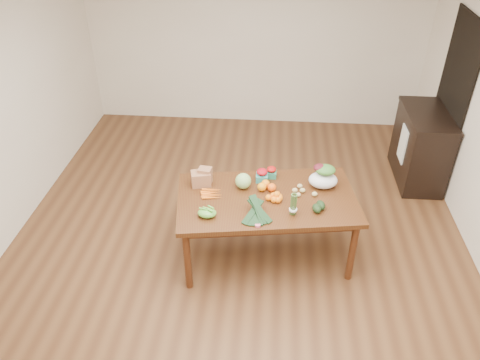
# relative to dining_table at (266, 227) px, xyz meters

# --- Properties ---
(floor) EXTENTS (6.00, 6.00, 0.00)m
(floor) POSITION_rel_dining_table_xyz_m (-0.30, 0.14, -0.38)
(floor) COLOR brown
(floor) RESTS_ON ground
(room_walls) EXTENTS (5.02, 6.02, 2.70)m
(room_walls) POSITION_rel_dining_table_xyz_m (-0.30, 0.14, 0.97)
(room_walls) COLOR white
(room_walls) RESTS_ON floor
(dining_table) EXTENTS (1.88, 1.23, 0.75)m
(dining_table) POSITION_rel_dining_table_xyz_m (0.00, 0.00, 0.00)
(dining_table) COLOR #462A10
(dining_table) RESTS_ON floor
(doorway_dark) EXTENTS (0.02, 1.00, 2.10)m
(doorway_dark) POSITION_rel_dining_table_xyz_m (2.18, 1.74, 0.68)
(doorway_dark) COLOR black
(doorway_dark) RESTS_ON floor
(cabinet) EXTENTS (0.52, 1.02, 0.94)m
(cabinet) POSITION_rel_dining_table_xyz_m (1.92, 1.63, 0.10)
(cabinet) COLOR black
(cabinet) RESTS_ON floor
(dish_towel) EXTENTS (0.02, 0.28, 0.45)m
(dish_towel) POSITION_rel_dining_table_xyz_m (1.66, 1.54, 0.18)
(dish_towel) COLOR white
(dish_towel) RESTS_ON cabinet
(paper_bag) EXTENTS (0.29, 0.25, 0.18)m
(paper_bag) POSITION_rel_dining_table_xyz_m (-0.68, 0.16, 0.47)
(paper_bag) COLOR #8D5A3F
(paper_bag) RESTS_ON dining_table
(cabbage) EXTENTS (0.16, 0.16, 0.16)m
(cabbage) POSITION_rel_dining_table_xyz_m (-0.25, 0.15, 0.46)
(cabbage) COLOR #A1BD6D
(cabbage) RESTS_ON dining_table
(strawberry_basket_a) EXTENTS (0.14, 0.14, 0.11)m
(strawberry_basket_a) POSITION_rel_dining_table_xyz_m (-0.06, 0.29, 0.43)
(strawberry_basket_a) COLOR #B10B1D
(strawberry_basket_a) RESTS_ON dining_table
(strawberry_basket_b) EXTENTS (0.12, 0.12, 0.09)m
(strawberry_basket_b) POSITION_rel_dining_table_xyz_m (0.03, 0.37, 0.42)
(strawberry_basket_b) COLOR red
(strawberry_basket_b) RESTS_ON dining_table
(orange_a) EXTENTS (0.09, 0.09, 0.09)m
(orange_a) POSITION_rel_dining_table_xyz_m (-0.06, 0.11, 0.42)
(orange_a) COLOR #FCA20F
(orange_a) RESTS_ON dining_table
(orange_b) EXTENTS (0.09, 0.09, 0.09)m
(orange_b) POSITION_rel_dining_table_xyz_m (-0.02, 0.17, 0.42)
(orange_b) COLOR orange
(orange_b) RESTS_ON dining_table
(orange_c) EXTENTS (0.09, 0.09, 0.09)m
(orange_c) POSITION_rel_dining_table_xyz_m (0.04, 0.11, 0.42)
(orange_c) COLOR orange
(orange_c) RESTS_ON dining_table
(mandarin_cluster) EXTENTS (0.21, 0.21, 0.10)m
(mandarin_cluster) POSITION_rel_dining_table_xyz_m (0.09, -0.04, 0.43)
(mandarin_cluster) COLOR orange
(mandarin_cluster) RESTS_ON dining_table
(carrots) EXTENTS (0.25, 0.22, 0.03)m
(carrots) POSITION_rel_dining_table_xyz_m (-0.54, 0.00, 0.39)
(carrots) COLOR #FF5A15
(carrots) RESTS_ON dining_table
(snap_pea_bag) EXTENTS (0.18, 0.13, 0.08)m
(snap_pea_bag) POSITION_rel_dining_table_xyz_m (-0.55, -0.34, 0.41)
(snap_pea_bag) COLOR #6DB23C
(snap_pea_bag) RESTS_ON dining_table
(kale_bunch) EXTENTS (0.38, 0.44, 0.16)m
(kale_bunch) POSITION_rel_dining_table_xyz_m (-0.09, -0.35, 0.45)
(kale_bunch) COLOR black
(kale_bunch) RESTS_ON dining_table
(asparagus_bundle) EXTENTS (0.10, 0.13, 0.26)m
(asparagus_bundle) POSITION_rel_dining_table_xyz_m (0.25, -0.26, 0.50)
(asparagus_bundle) COLOR #557C39
(asparagus_bundle) RESTS_ON dining_table
(potato_a) EXTENTS (0.06, 0.05, 0.05)m
(potato_a) POSITION_rel_dining_table_xyz_m (0.27, 0.11, 0.40)
(potato_a) COLOR #DCCE7F
(potato_a) RESTS_ON dining_table
(potato_b) EXTENTS (0.05, 0.05, 0.04)m
(potato_b) POSITION_rel_dining_table_xyz_m (0.30, 0.04, 0.40)
(potato_b) COLOR tan
(potato_b) RESTS_ON dining_table
(potato_c) EXTENTS (0.06, 0.05, 0.05)m
(potato_c) POSITION_rel_dining_table_xyz_m (0.35, 0.11, 0.40)
(potato_c) COLOR tan
(potato_c) RESTS_ON dining_table
(potato_d) EXTENTS (0.06, 0.05, 0.05)m
(potato_d) POSITION_rel_dining_table_xyz_m (0.32, 0.19, 0.40)
(potato_d) COLOR tan
(potato_d) RESTS_ON dining_table
(potato_e) EXTENTS (0.06, 0.05, 0.05)m
(potato_e) POSITION_rel_dining_table_xyz_m (0.47, 0.06, 0.40)
(potato_e) COLOR #D8CA7C
(potato_e) RESTS_ON dining_table
(avocado_a) EXTENTS (0.11, 0.13, 0.08)m
(avocado_a) POSITION_rel_dining_table_xyz_m (0.47, -0.19, 0.41)
(avocado_a) COLOR black
(avocado_a) RESTS_ON dining_table
(avocado_b) EXTENTS (0.11, 0.14, 0.08)m
(avocado_b) POSITION_rel_dining_table_xyz_m (0.51, -0.14, 0.41)
(avocado_b) COLOR black
(avocado_b) RESTS_ON dining_table
(salad_bag) EXTENTS (0.32, 0.26, 0.23)m
(salad_bag) POSITION_rel_dining_table_xyz_m (0.55, 0.23, 0.49)
(salad_bag) COLOR white
(salad_bag) RESTS_ON dining_table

